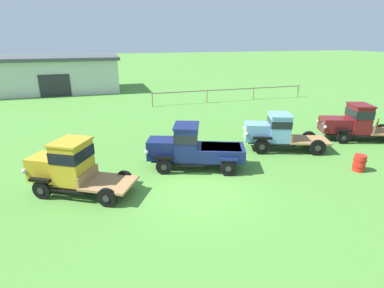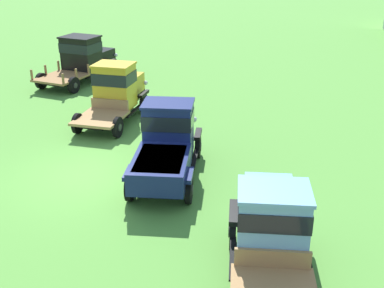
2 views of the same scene
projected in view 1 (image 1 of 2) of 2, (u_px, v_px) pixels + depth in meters
The scene contains 8 objects.
ground_plane at pixel (198, 191), 12.82m from camera, with size 240.00×240.00×0.00m, color #518E38.
farm_shed at pixel (31, 75), 35.02m from camera, with size 20.24×8.19×4.10m.
paddock_fence at pixel (230, 91), 30.45m from camera, with size 16.36×0.70×1.33m.
vintage_truck_second_in_line at pixel (70, 166), 12.36m from camera, with size 4.64×3.50×2.30m.
vintage_truck_midrow_center at pixel (193, 147), 14.71m from camera, with size 5.01×3.10×2.24m.
vintage_truck_far_side at pixel (276, 131), 17.14m from camera, with size 5.00×3.12×2.14m.
vintage_truck_back_of_row at pixel (354, 122), 18.88m from camera, with size 5.46×3.31×2.29m.
oil_drum_beside_row at pixel (359, 163), 14.61m from camera, with size 0.60×0.60×0.82m.
Camera 1 is at (-3.57, -10.84, 6.19)m, focal length 28.00 mm.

